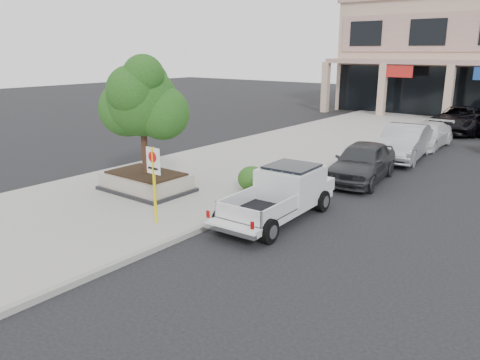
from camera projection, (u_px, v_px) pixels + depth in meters
name	position (u px, v px, depth m)	size (l,w,h in m)	color
ground	(241.00, 245.00, 12.79)	(120.00, 120.00, 0.00)	black
sidewalk	(227.00, 169.00, 20.59)	(8.00, 52.00, 0.15)	gray
curb	(304.00, 185.00, 18.24)	(0.20, 52.00, 0.15)	gray
planter	(146.00, 182.00, 17.18)	(3.20, 2.20, 0.68)	black
planter_tree	(148.00, 101.00, 16.43)	(2.90, 2.55, 4.00)	#321C13
no_parking_sign	(154.00, 175.00, 13.62)	(0.55, 0.09, 2.30)	yellow
hedge	(252.00, 179.00, 17.01)	(1.10, 0.99, 0.94)	#1F4F16
pickup_truck	(276.00, 196.00, 14.46)	(1.87, 5.05, 1.59)	silver
curb_car_a	(362.00, 162.00, 18.86)	(1.88, 4.67, 1.59)	#2D2E32
curb_car_b	(404.00, 142.00, 22.63)	(1.77, 5.09, 1.68)	#A8AAB0
curb_car_c	(427.00, 135.00, 25.57)	(1.87, 4.60, 1.34)	silver
curb_car_d	(460.00, 119.00, 30.13)	(2.78, 6.03, 1.68)	black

